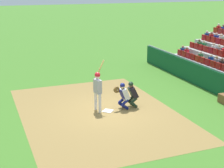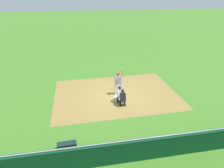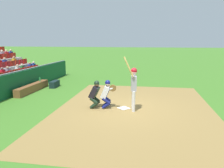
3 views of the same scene
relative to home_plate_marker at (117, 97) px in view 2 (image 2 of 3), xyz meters
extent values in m
plane|color=#407625|center=(0.00, 0.00, -0.02)|extent=(160.00, 160.00, 0.00)
cube|color=olive|center=(0.00, 0.50, -0.01)|extent=(9.83, 6.97, 0.01)
cube|color=white|center=(0.00, 0.00, 0.00)|extent=(0.62, 0.62, 0.02)
cylinder|color=silver|center=(-0.06, 0.41, 0.43)|extent=(0.15, 0.15, 0.89)
cylinder|color=silver|center=(0.38, 0.47, 0.43)|extent=(0.15, 0.15, 0.89)
cube|color=#9898A2|center=(0.16, 0.44, 1.19)|extent=(0.50, 0.28, 0.63)
sphere|color=beige|center=(0.16, 0.44, 1.66)|extent=(0.23, 0.23, 0.23)
sphere|color=#B51620|center=(0.16, 0.44, 1.73)|extent=(0.26, 0.26, 0.26)
cylinder|color=#9898A2|center=(0.22, 0.42, 1.49)|extent=(0.50, 0.11, 0.14)
cylinder|color=#9898A2|center=(0.41, 0.45, 1.49)|extent=(0.17, 0.13, 0.13)
cylinder|color=tan|center=(0.44, 0.23, 1.92)|extent=(0.11, 0.45, 0.84)
sphere|color=black|center=(0.46, 0.43, 1.52)|extent=(0.06, 0.06, 0.06)
cylinder|color=navy|center=(-0.12, -0.80, 0.14)|extent=(0.17, 0.39, 0.34)
cylinder|color=navy|center=(-0.12, -0.80, 0.36)|extent=(0.17, 0.39, 0.33)
cylinder|color=navy|center=(0.20, -0.78, 0.14)|extent=(0.17, 0.39, 0.34)
cylinder|color=navy|center=(0.20, -0.78, 0.36)|extent=(0.17, 0.39, 0.33)
cube|color=silver|center=(0.04, -0.83, 0.72)|extent=(0.46, 0.47, 0.60)
cube|color=navy|center=(0.03, -0.72, 0.72)|extent=(0.40, 0.26, 0.45)
sphere|color=tan|center=(0.03, -0.73, 1.08)|extent=(0.22, 0.22, 0.22)
cube|color=black|center=(0.03, -0.73, 1.08)|extent=(0.21, 0.13, 0.20)
sphere|color=navy|center=(0.03, -0.73, 1.14)|extent=(0.24, 0.24, 0.24)
cylinder|color=brown|center=(0.13, -0.48, 0.93)|extent=(0.10, 0.31, 0.30)
cylinder|color=silver|center=(0.18, -0.65, 0.86)|extent=(0.19, 0.40, 0.22)
cylinder|color=black|center=(-0.02, -1.29, 0.14)|extent=(0.16, 0.39, 0.34)
cylinder|color=black|center=(-0.02, -1.29, 0.36)|extent=(0.16, 0.39, 0.33)
cylinder|color=black|center=(0.30, -1.31, 0.14)|extent=(0.16, 0.39, 0.34)
cylinder|color=black|center=(0.30, -1.31, 0.36)|extent=(0.16, 0.39, 0.33)
cube|color=black|center=(0.13, -1.32, 0.71)|extent=(0.45, 0.48, 0.60)
cube|color=black|center=(0.14, -1.21, 0.71)|extent=(0.39, 0.27, 0.44)
sphere|color=brown|center=(0.14, -1.20, 1.07)|extent=(0.22, 0.22, 0.22)
cube|color=black|center=(0.14, -1.20, 1.07)|extent=(0.21, 0.14, 0.20)
sphere|color=black|center=(0.14, -1.20, 1.13)|extent=(0.24, 0.24, 0.24)
cube|color=#0E4827|center=(0.00, -6.32, 0.60)|extent=(17.09, 0.24, 1.23)
cylinder|color=gray|center=(0.00, -6.32, 1.26)|extent=(17.09, 0.07, 0.07)
cube|color=brown|center=(-2.30, -5.77, 0.20)|extent=(3.21, 0.40, 0.44)
cylinder|color=green|center=(-3.19, -5.75, 0.55)|extent=(0.07, 0.07, 0.26)
cube|color=black|center=(-3.69, -5.02, 0.19)|extent=(1.01, 0.42, 0.40)
camera|label=1|loc=(-13.92, 5.01, 5.71)|focal=54.67mm
camera|label=2|loc=(-2.73, -12.88, 7.42)|focal=30.70mm
camera|label=3|loc=(9.43, 1.19, 3.02)|focal=35.38mm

